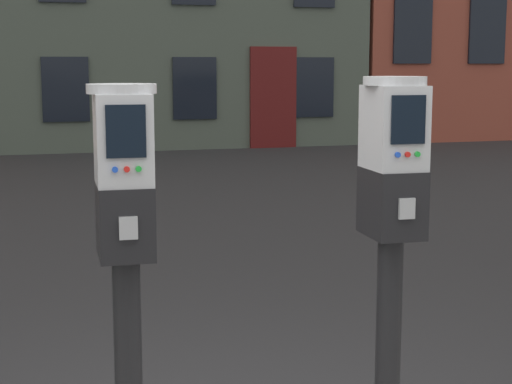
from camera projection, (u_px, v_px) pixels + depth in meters
name	position (u px, v px, depth m)	size (l,w,h in m)	color
parking_meter_near_kerb	(125.00, 236.00, 2.62)	(0.23, 0.26, 1.54)	black
parking_meter_twin_adjacent	(392.00, 217.00, 2.87)	(0.23, 0.26, 1.56)	black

